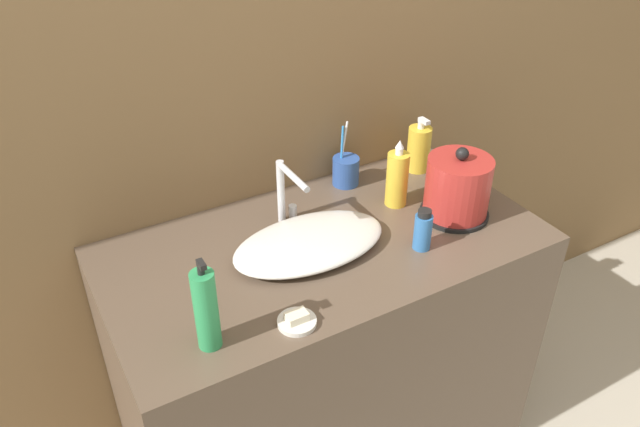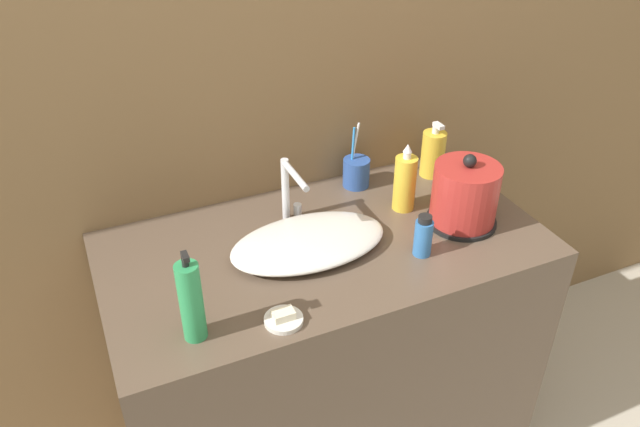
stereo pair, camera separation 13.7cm
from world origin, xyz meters
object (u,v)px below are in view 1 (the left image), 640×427
mouthwash_bottle (419,148)px  hand_cream_bottle (423,230)px  electric_kettle (457,190)px  shampoo_bottle (397,178)px  faucet (286,190)px  toothbrush_cup (346,170)px  lotion_bottle (206,310)px

mouthwash_bottle → hand_cream_bottle: bearing=-125.7°
electric_kettle → mouthwash_bottle: 0.28m
mouthwash_bottle → electric_kettle: bearing=-104.8°
electric_kettle → mouthwash_bottle: bearing=75.2°
shampoo_bottle → faucet: bearing=169.4°
electric_kettle → mouthwash_bottle: (0.07, 0.27, -0.01)m
toothbrush_cup → mouthwash_bottle: size_ratio=1.11×
shampoo_bottle → hand_cream_bottle: shampoo_bottle is taller
hand_cream_bottle → electric_kettle: bearing=24.1°
faucet → mouthwash_bottle: size_ratio=1.05×
faucet → shampoo_bottle: shampoo_bottle is taller
shampoo_bottle → mouthwash_bottle: (0.18, 0.14, -0.01)m
shampoo_bottle → mouthwash_bottle: bearing=36.5°
toothbrush_cup → shampoo_bottle: shampoo_bottle is taller
toothbrush_cup → mouthwash_bottle: bearing=-8.6°
shampoo_bottle → electric_kettle: bearing=-50.2°
faucet → lotion_bottle: bearing=-137.3°
toothbrush_cup → lotion_bottle: 0.77m
electric_kettle → hand_cream_bottle: bearing=-155.9°
toothbrush_cup → shampoo_bottle: size_ratio=0.97×
hand_cream_bottle → shampoo_bottle: bearing=72.3°
lotion_bottle → hand_cream_bottle: lotion_bottle is taller
shampoo_bottle → mouthwash_bottle: shampoo_bottle is taller
toothbrush_cup → lotion_bottle: bearing=-144.5°
mouthwash_bottle → hand_cream_bottle: 0.43m
faucet → electric_kettle: (0.44, -0.20, -0.03)m
toothbrush_cup → hand_cream_bottle: toothbrush_cup is taller
electric_kettle → shampoo_bottle: (-0.11, 0.13, 0.00)m
lotion_bottle → shampoo_bottle: lotion_bottle is taller
faucet → toothbrush_cup: toothbrush_cup is taller
faucet → hand_cream_bottle: faucet is taller
toothbrush_cup → mouthwash_bottle: toothbrush_cup is taller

